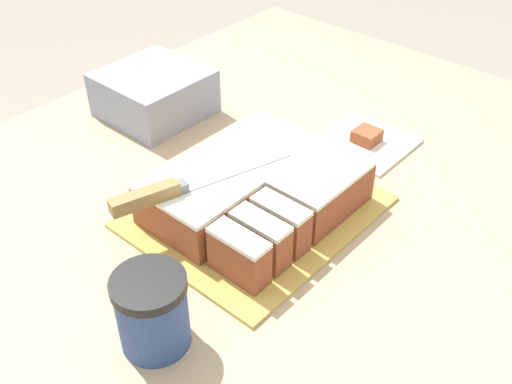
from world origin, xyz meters
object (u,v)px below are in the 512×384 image
at_px(brownie, 367,136).
at_px(knife, 163,192).
at_px(cake_board, 256,211).
at_px(cake, 256,190).
at_px(coffee_cup, 152,311).
at_px(storage_box, 154,93).

bearing_deg(brownie, knife, 169.10).
relative_size(knife, brownie, 6.44).
xyz_separation_m(cake_board, cake, (0.00, 0.00, 0.04)).
distance_m(cake, coffee_cup, 0.29).
height_order(cake, storage_box, storage_box).
distance_m(cake_board, knife, 0.17).
height_order(cake, brownie, cake).
height_order(coffee_cup, brownie, coffee_cup).
xyz_separation_m(cake_board, knife, (-0.13, 0.06, 0.08)).
relative_size(cake, coffee_cup, 2.77).
bearing_deg(storage_box, coffee_cup, -131.11).
bearing_deg(storage_box, cake, -105.77).
relative_size(cake, knife, 1.03).
bearing_deg(cake, knife, 157.26).
xyz_separation_m(cake_board, coffee_cup, (-0.28, -0.07, 0.05)).
xyz_separation_m(cake_board, brownie, (0.29, -0.02, 0.01)).
distance_m(knife, storage_box, 0.39).
bearing_deg(brownie, storage_box, 115.67).
bearing_deg(knife, cake, -5.72).
relative_size(cake_board, brownie, 8.09).
distance_m(knife, brownie, 0.44).
bearing_deg(cake, coffee_cup, -164.52).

